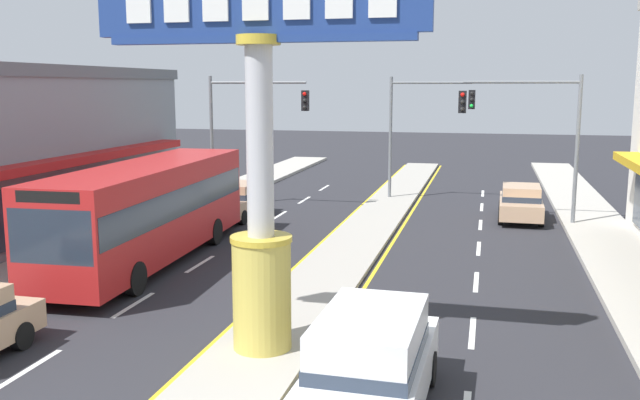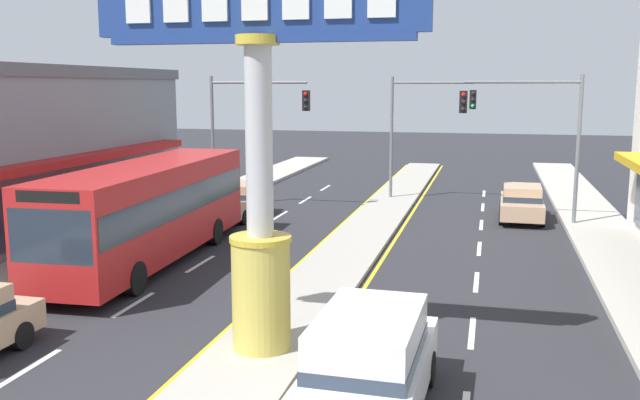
{
  "view_description": "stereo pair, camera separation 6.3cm",
  "coord_description": "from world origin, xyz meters",
  "px_view_note": "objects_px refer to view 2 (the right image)",
  "views": [
    {
      "loc": [
        4.61,
        -6.87,
        5.76
      ],
      "look_at": [
        0.08,
        11.72,
        2.6
      ],
      "focal_mm": 38.97,
      "sensor_mm": 36.0,
      "label": 1
    },
    {
      "loc": [
        4.67,
        -6.85,
        5.76
      ],
      "look_at": [
        0.08,
        11.72,
        2.6
      ],
      "focal_mm": 38.97,
      "sensor_mm": 36.0,
      "label": 2
    }
  ],
  "objects_px": {
    "sedan_far_right_lane": "(522,202)",
    "pedestrian_far_side": "(119,214)",
    "traffic_light_left_side": "(247,119)",
    "bus_far_left_oncoming": "(149,207)",
    "district_sign": "(259,170)",
    "traffic_light_right_side": "(534,123)",
    "sedan_mid_left_lane": "(238,200)",
    "traffic_light_median_far": "(422,117)",
    "suv_near_left_lane": "(370,362)"
  },
  "relations": [
    {
      "from": "suv_near_left_lane",
      "to": "sedan_mid_left_lane",
      "type": "bearing_deg",
      "value": 117.49
    },
    {
      "from": "sedan_far_right_lane",
      "to": "pedestrian_far_side",
      "type": "xyz_separation_m",
      "value": [
        -14.47,
        -8.33,
        0.35
      ]
    },
    {
      "from": "sedan_mid_left_lane",
      "to": "bus_far_left_oncoming",
      "type": "height_order",
      "value": "bus_far_left_oncoming"
    },
    {
      "from": "traffic_light_right_side",
      "to": "sedan_mid_left_lane",
      "type": "xyz_separation_m",
      "value": [
        -12.4,
        -1.38,
        -3.46
      ]
    },
    {
      "from": "traffic_light_right_side",
      "to": "sedan_far_right_lane",
      "type": "relative_size",
      "value": 1.43
    },
    {
      "from": "sedan_mid_left_lane",
      "to": "traffic_light_left_side",
      "type": "bearing_deg",
      "value": 97.31
    },
    {
      "from": "sedan_far_right_lane",
      "to": "sedan_mid_left_lane",
      "type": "distance_m",
      "value": 12.35
    },
    {
      "from": "district_sign",
      "to": "traffic_light_right_side",
      "type": "relative_size",
      "value": 1.29
    },
    {
      "from": "traffic_light_left_side",
      "to": "bus_far_left_oncoming",
      "type": "bearing_deg",
      "value": -88.41
    },
    {
      "from": "district_sign",
      "to": "bus_far_left_oncoming",
      "type": "height_order",
      "value": "district_sign"
    },
    {
      "from": "traffic_light_left_side",
      "to": "sedan_mid_left_lane",
      "type": "xyz_separation_m",
      "value": [
        0.29,
        -2.23,
        -3.46
      ]
    },
    {
      "from": "traffic_light_left_side",
      "to": "pedestrian_far_side",
      "type": "relative_size",
      "value": 3.68
    },
    {
      "from": "traffic_light_right_side",
      "to": "suv_near_left_lane",
      "type": "bearing_deg",
      "value": -101.08
    },
    {
      "from": "traffic_light_left_side",
      "to": "sedan_far_right_lane",
      "type": "distance_m",
      "value": 12.87
    },
    {
      "from": "traffic_light_median_far",
      "to": "bus_far_left_oncoming",
      "type": "bearing_deg",
      "value": -116.71
    },
    {
      "from": "sedan_mid_left_lane",
      "to": "sedan_far_right_lane",
      "type": "bearing_deg",
      "value": 11.17
    },
    {
      "from": "district_sign",
      "to": "traffic_light_left_side",
      "type": "height_order",
      "value": "district_sign"
    },
    {
      "from": "traffic_light_right_side",
      "to": "pedestrian_far_side",
      "type": "relative_size",
      "value": 3.68
    },
    {
      "from": "traffic_light_left_side",
      "to": "bus_far_left_oncoming",
      "type": "xyz_separation_m",
      "value": [
        0.29,
        -10.3,
        -2.38
      ]
    },
    {
      "from": "traffic_light_median_far",
      "to": "sedan_far_right_lane",
      "type": "height_order",
      "value": "traffic_light_median_far"
    },
    {
      "from": "sedan_far_right_lane",
      "to": "pedestrian_far_side",
      "type": "height_order",
      "value": "pedestrian_far_side"
    },
    {
      "from": "pedestrian_far_side",
      "to": "suv_near_left_lane",
      "type": "bearing_deg",
      "value": -44.56
    },
    {
      "from": "district_sign",
      "to": "traffic_light_left_side",
      "type": "relative_size",
      "value": 1.29
    },
    {
      "from": "traffic_light_left_side",
      "to": "traffic_light_right_side",
      "type": "xyz_separation_m",
      "value": [
        12.69,
        -0.85,
        0.0
      ]
    },
    {
      "from": "traffic_light_left_side",
      "to": "pedestrian_far_side",
      "type": "distance_m",
      "value": 8.99
    },
    {
      "from": "traffic_light_left_side",
      "to": "traffic_light_right_side",
      "type": "relative_size",
      "value": 1.0
    },
    {
      "from": "traffic_light_median_far",
      "to": "suv_near_left_lane",
      "type": "height_order",
      "value": "traffic_light_median_far"
    },
    {
      "from": "traffic_light_median_far",
      "to": "bus_far_left_oncoming",
      "type": "height_order",
      "value": "traffic_light_median_far"
    },
    {
      "from": "pedestrian_far_side",
      "to": "traffic_light_median_far",
      "type": "bearing_deg",
      "value": 52.12
    },
    {
      "from": "district_sign",
      "to": "bus_far_left_oncoming",
      "type": "distance_m",
      "value": 9.23
    },
    {
      "from": "district_sign",
      "to": "traffic_light_median_far",
      "type": "height_order",
      "value": "district_sign"
    },
    {
      "from": "bus_far_left_oncoming",
      "to": "pedestrian_far_side",
      "type": "xyz_separation_m",
      "value": [
        -2.35,
        2.12,
        -0.73
      ]
    },
    {
      "from": "traffic_light_right_side",
      "to": "pedestrian_far_side",
      "type": "bearing_deg",
      "value": -153.6
    },
    {
      "from": "district_sign",
      "to": "sedan_mid_left_lane",
      "type": "bearing_deg",
      "value": 112.42
    },
    {
      "from": "traffic_light_median_far",
      "to": "sedan_far_right_lane",
      "type": "bearing_deg",
      "value": -40.7
    },
    {
      "from": "traffic_light_median_far",
      "to": "suv_near_left_lane",
      "type": "distance_m",
      "value": 23.71
    },
    {
      "from": "district_sign",
      "to": "traffic_light_median_far",
      "type": "xyz_separation_m",
      "value": [
        1.27,
        21.19,
        0.17
      ]
    },
    {
      "from": "traffic_light_median_far",
      "to": "pedestrian_far_side",
      "type": "distance_m",
      "value": 16.07
    },
    {
      "from": "traffic_light_right_side",
      "to": "sedan_mid_left_lane",
      "type": "height_order",
      "value": "traffic_light_right_side"
    },
    {
      "from": "sedan_mid_left_lane",
      "to": "bus_far_left_oncoming",
      "type": "distance_m",
      "value": 8.14
    },
    {
      "from": "traffic_light_left_side",
      "to": "sedan_far_right_lane",
      "type": "xyz_separation_m",
      "value": [
        12.4,
        0.16,
        -3.46
      ]
    },
    {
      "from": "traffic_light_left_side",
      "to": "sedan_mid_left_lane",
      "type": "bearing_deg",
      "value": -82.69
    },
    {
      "from": "sedan_far_right_lane",
      "to": "bus_far_left_oncoming",
      "type": "bearing_deg",
      "value": -139.21
    },
    {
      "from": "traffic_light_median_far",
      "to": "pedestrian_far_side",
      "type": "relative_size",
      "value": 3.68
    },
    {
      "from": "bus_far_left_oncoming",
      "to": "pedestrian_far_side",
      "type": "bearing_deg",
      "value": 137.98
    },
    {
      "from": "sedan_far_right_lane",
      "to": "bus_far_left_oncoming",
      "type": "distance_m",
      "value": 16.04
    },
    {
      "from": "district_sign",
      "to": "sedan_mid_left_lane",
      "type": "height_order",
      "value": "district_sign"
    },
    {
      "from": "traffic_light_right_side",
      "to": "traffic_light_median_far",
      "type": "xyz_separation_m",
      "value": [
        -5.07,
        5.12,
        -0.05
      ]
    },
    {
      "from": "traffic_light_median_far",
      "to": "sedan_mid_left_lane",
      "type": "distance_m",
      "value": 10.38
    },
    {
      "from": "traffic_light_left_side",
      "to": "traffic_light_median_far",
      "type": "height_order",
      "value": "same"
    }
  ]
}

